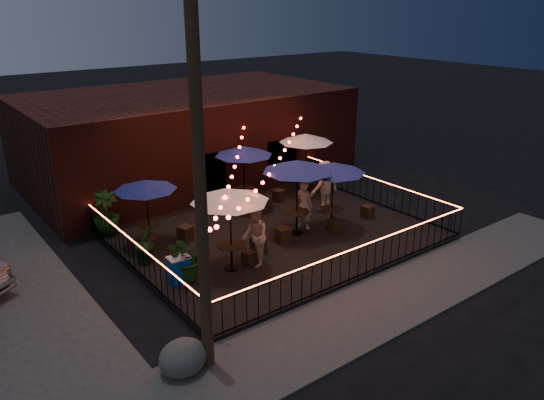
{
  "coord_description": "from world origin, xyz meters",
  "views": [
    {
      "loc": [
        -10.29,
        -11.41,
        7.75
      ],
      "look_at": [
        0.41,
        2.68,
        1.12
      ],
      "focal_mm": 35.0,
      "sensor_mm": 36.0,
      "label": 1
    }
  ],
  "objects_px": {
    "cafe_table_5": "(306,139)",
    "cooler": "(179,269)",
    "cafe_table_2": "(298,167)",
    "utility_pole": "(201,201)",
    "cafe_table_1": "(145,186)",
    "cafe_table_4": "(334,168)",
    "cafe_table_3": "(244,152)",
    "cafe_table_0": "(230,197)",
    "boulder": "(183,358)"
  },
  "relations": [
    {
      "from": "cafe_table_2",
      "to": "utility_pole",
      "type": "bearing_deg",
      "value": -145.36
    },
    {
      "from": "utility_pole",
      "to": "cafe_table_3",
      "type": "relative_size",
      "value": 2.73
    },
    {
      "from": "cafe_table_1",
      "to": "cafe_table_2",
      "type": "bearing_deg",
      "value": -27.08
    },
    {
      "from": "boulder",
      "to": "cafe_table_0",
      "type": "bearing_deg",
      "value": 43.6
    },
    {
      "from": "cafe_table_1",
      "to": "boulder",
      "type": "xyz_separation_m",
      "value": [
        -2.18,
        -6.35,
        -1.82
      ]
    },
    {
      "from": "utility_pole",
      "to": "cooler",
      "type": "distance_m",
      "value": 5.11
    },
    {
      "from": "cafe_table_0",
      "to": "cooler",
      "type": "relative_size",
      "value": 3.82
    },
    {
      "from": "cafe_table_5",
      "to": "cooler",
      "type": "xyz_separation_m",
      "value": [
        -8.02,
        -3.81,
        -1.87
      ]
    },
    {
      "from": "cafe_table_0",
      "to": "cafe_table_2",
      "type": "bearing_deg",
      "value": 14.35
    },
    {
      "from": "cafe_table_4",
      "to": "cooler",
      "type": "height_order",
      "value": "cafe_table_4"
    },
    {
      "from": "cafe_table_4",
      "to": "cafe_table_1",
      "type": "bearing_deg",
      "value": 154.75
    },
    {
      "from": "utility_pole",
      "to": "cafe_table_0",
      "type": "xyz_separation_m",
      "value": [
        2.82,
        3.36,
        -1.52
      ]
    },
    {
      "from": "cooler",
      "to": "cafe_table_4",
      "type": "bearing_deg",
      "value": 4.85
    },
    {
      "from": "utility_pole",
      "to": "cafe_table_3",
      "type": "xyz_separation_m",
      "value": [
        6.06,
        7.4,
        -1.6
      ]
    },
    {
      "from": "cafe_table_3",
      "to": "cooler",
      "type": "xyz_separation_m",
      "value": [
        -4.89,
        -3.81,
        -1.85
      ]
    },
    {
      "from": "utility_pole",
      "to": "cafe_table_4",
      "type": "bearing_deg",
      "value": 27.24
    },
    {
      "from": "cafe_table_1",
      "to": "utility_pole",
      "type": "bearing_deg",
      "value": -103.89
    },
    {
      "from": "cafe_table_4",
      "to": "boulder",
      "type": "distance_m",
      "value": 8.93
    },
    {
      "from": "cafe_table_5",
      "to": "boulder",
      "type": "distance_m",
      "value": 12.36
    },
    {
      "from": "utility_pole",
      "to": "cooler",
      "type": "height_order",
      "value": "utility_pole"
    },
    {
      "from": "cafe_table_0",
      "to": "cooler",
      "type": "distance_m",
      "value": 2.54
    },
    {
      "from": "cafe_table_4",
      "to": "cafe_table_5",
      "type": "relative_size",
      "value": 0.98
    },
    {
      "from": "cafe_table_5",
      "to": "utility_pole",
      "type": "bearing_deg",
      "value": -141.19
    },
    {
      "from": "cooler",
      "to": "cafe_table_1",
      "type": "bearing_deg",
      "value": 84.8
    },
    {
      "from": "utility_pole",
      "to": "cafe_table_2",
      "type": "relative_size",
      "value": 2.55
    },
    {
      "from": "cafe_table_1",
      "to": "cafe_table_2",
      "type": "xyz_separation_m",
      "value": [
        4.46,
        -2.28,
        0.37
      ]
    },
    {
      "from": "utility_pole",
      "to": "boulder",
      "type": "xyz_separation_m",
      "value": [
        -0.58,
        0.12,
        -3.61
      ]
    },
    {
      "from": "cafe_table_3",
      "to": "cafe_table_4",
      "type": "distance_m",
      "value": 3.84
    },
    {
      "from": "utility_pole",
      "to": "cafe_table_3",
      "type": "bearing_deg",
      "value": 50.66
    },
    {
      "from": "cafe_table_1",
      "to": "cafe_table_2",
      "type": "height_order",
      "value": "cafe_table_2"
    },
    {
      "from": "utility_pole",
      "to": "boulder",
      "type": "relative_size",
      "value": 8.07
    },
    {
      "from": "cafe_table_0",
      "to": "cafe_table_2",
      "type": "distance_m",
      "value": 3.35
    },
    {
      "from": "cooler",
      "to": "cafe_table_2",
      "type": "bearing_deg",
      "value": 10.16
    },
    {
      "from": "cafe_table_1",
      "to": "boulder",
      "type": "bearing_deg",
      "value": -108.94
    },
    {
      "from": "cafe_table_3",
      "to": "cafe_table_4",
      "type": "bearing_deg",
      "value": -70.83
    },
    {
      "from": "utility_pole",
      "to": "cafe_table_5",
      "type": "xyz_separation_m",
      "value": [
        9.2,
        7.4,
        -1.57
      ]
    },
    {
      "from": "cafe_table_5",
      "to": "cafe_table_1",
      "type": "bearing_deg",
      "value": -173.04
    },
    {
      "from": "cafe_table_1",
      "to": "cafe_table_3",
      "type": "distance_m",
      "value": 4.56
    },
    {
      "from": "cooler",
      "to": "boulder",
      "type": "distance_m",
      "value": 3.89
    },
    {
      "from": "cooler",
      "to": "utility_pole",
      "type": "bearing_deg",
      "value": -105.03
    },
    {
      "from": "cafe_table_1",
      "to": "cafe_table_5",
      "type": "xyz_separation_m",
      "value": [
        7.6,
        0.93,
        0.22
      ]
    },
    {
      "from": "utility_pole",
      "to": "cafe_table_0",
      "type": "distance_m",
      "value": 4.64
    },
    {
      "from": "cafe_table_0",
      "to": "cafe_table_5",
      "type": "bearing_deg",
      "value": 32.35
    },
    {
      "from": "cafe_table_3",
      "to": "boulder",
      "type": "bearing_deg",
      "value": -132.39
    },
    {
      "from": "cafe_table_1",
      "to": "cafe_table_4",
      "type": "height_order",
      "value": "cafe_table_4"
    },
    {
      "from": "cafe_table_4",
      "to": "boulder",
      "type": "height_order",
      "value": "cafe_table_4"
    },
    {
      "from": "cafe_table_4",
      "to": "boulder",
      "type": "bearing_deg",
      "value": -155.22
    },
    {
      "from": "cafe_table_1",
      "to": "cafe_table_4",
      "type": "bearing_deg",
      "value": -25.25
    },
    {
      "from": "utility_pole",
      "to": "cafe_table_5",
      "type": "bearing_deg",
      "value": 38.81
    },
    {
      "from": "utility_pole",
      "to": "cafe_table_1",
      "type": "relative_size",
      "value": 3.01
    }
  ]
}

